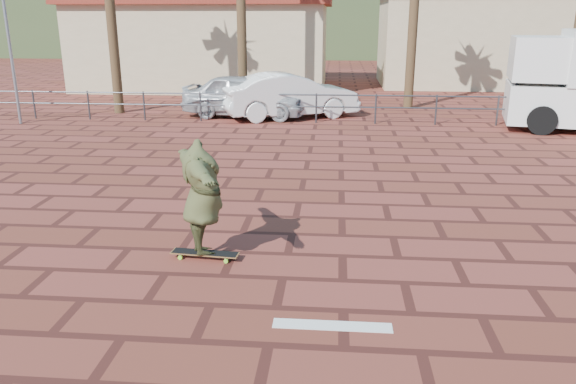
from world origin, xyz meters
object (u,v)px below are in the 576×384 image
Objects in this scene: car_white at (290,95)px; longboard at (205,253)px; skateboarder at (202,197)px; car_silver at (246,96)px.

longboard is at bearing 155.90° from car_white.
car_silver is (-1.35, 12.44, -0.20)m from skateboarder.
car_white is at bearing -81.91° from car_silver.
longboard is 0.49× the size of skateboarder.
skateboarder reaches higher than longboard.
car_silver is at bearing 67.02° from car_white.
car_white reaches higher than longboard.
car_white is (1.59, 0.00, 0.02)m from car_silver.
skateboarder reaches higher than car_silver.
skateboarder is at bearing -165.72° from car_silver.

